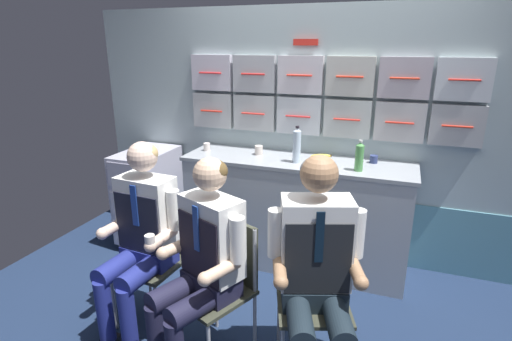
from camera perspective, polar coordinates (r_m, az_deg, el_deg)
galley_bulkhead at (r=3.47m, az=8.71°, el=4.93°), size 4.20×0.14×2.15m
galley_counter at (r=3.42m, az=5.62°, el=-6.02°), size 1.89×0.53×0.94m
service_trolley at (r=3.91m, az=-15.13°, el=-3.26°), size 0.40×0.65×0.90m
folding_chair_left at (r=2.84m, az=-13.88°, el=-10.47°), size 0.43×0.43×0.85m
crew_member_left at (r=2.65m, az=-16.32°, el=-8.49°), size 0.50×0.63×1.28m
folding_chair_right at (r=2.47m, az=-4.70°, el=-14.59°), size 0.53×0.53×0.85m
crew_member_right at (r=2.29m, az=-7.87°, el=-12.40°), size 0.56×0.68×1.27m
folding_chair_by_counter at (r=2.41m, az=7.99°, el=-15.56°), size 0.51×0.51×0.85m
crew_member_by_counter at (r=2.17m, az=8.76°, el=-13.35°), size 0.56×0.71×1.31m
water_bottle_tall at (r=3.16m, az=5.88°, el=3.62°), size 0.06×0.06×0.30m
water_bottle_clear at (r=3.04m, az=14.64°, el=1.96°), size 0.06×0.06×0.24m
espresso_cup_small at (r=3.55m, az=-7.09°, el=3.43°), size 0.06×0.06×0.07m
coffee_cup_spare at (r=3.39m, az=0.39°, el=2.97°), size 0.07×0.07×0.08m
paper_cup_tan at (r=3.29m, az=16.57°, el=1.61°), size 0.06×0.06×0.06m
snack_banana at (r=3.32m, az=9.32°, el=2.04°), size 0.17×0.10×0.04m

